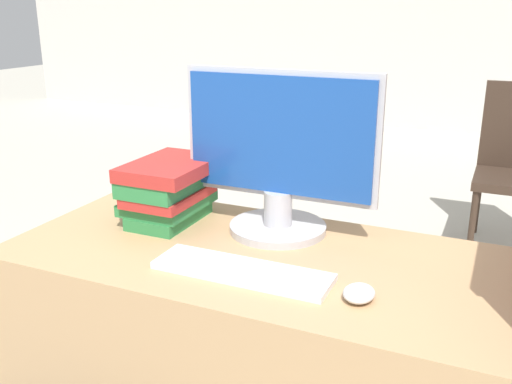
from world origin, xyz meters
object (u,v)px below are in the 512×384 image
object	(u,v)px
keyboard	(242,271)
mouse	(359,293)
monitor	(279,156)
book_stack	(169,189)

from	to	relation	value
keyboard	mouse	world-z (taller)	mouse
keyboard	mouse	size ratio (longest dim) A/B	4.95
monitor	keyboard	distance (m)	0.34
keyboard	book_stack	world-z (taller)	book_stack
monitor	keyboard	bearing A→B (deg)	-85.02
monitor	book_stack	bearing A→B (deg)	-170.91
monitor	mouse	xyz separation A→B (m)	(0.29, -0.28, -0.19)
keyboard	mouse	distance (m)	0.27
keyboard	mouse	xyz separation A→B (m)	(0.27, -0.01, 0.01)
keyboard	mouse	bearing A→B (deg)	-1.28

